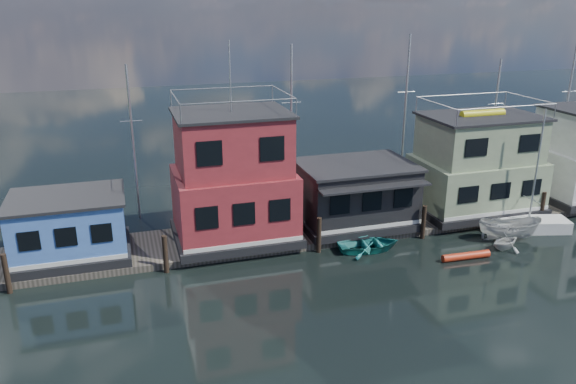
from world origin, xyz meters
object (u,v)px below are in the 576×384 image
object	(u,v)px
houseboat_green	(477,166)
day_sailer	(528,224)
houseboat_dark	(355,194)
houseboat_red	(234,180)
dinghy_teal	(369,244)
houseboat_blue	(70,227)
red_kayak	(466,256)
dinghy_white	(505,241)
motorboat	(509,229)

from	to	relation	value
houseboat_green	day_sailer	size ratio (longest dim) A/B	1.04
houseboat_dark	day_sailer	distance (m)	11.54
houseboat_red	dinghy_teal	bearing A→B (deg)	-24.77
houseboat_dark	dinghy_teal	bearing A→B (deg)	-98.24
houseboat_dark	houseboat_blue	bearing A→B (deg)	179.94
houseboat_dark	houseboat_green	xyz separation A→B (m)	(9.00, 0.02, 1.13)
houseboat_dark	dinghy_teal	world-z (taller)	houseboat_dark
houseboat_red	red_kayak	distance (m)	14.41
day_sailer	red_kayak	bearing A→B (deg)	-143.00
houseboat_blue	dinghy_white	size ratio (longest dim) A/B	3.06
dinghy_teal	houseboat_blue	bearing A→B (deg)	82.47
houseboat_dark	houseboat_green	world-z (taller)	houseboat_green
houseboat_blue	motorboat	bearing A→B (deg)	-10.00
motorboat	day_sailer	xyz separation A→B (m)	(2.21, 0.91, -0.30)
dinghy_teal	houseboat_dark	bearing A→B (deg)	-4.26
motorboat	day_sailer	size ratio (longest dim) A/B	0.49
dinghy_teal	day_sailer	distance (m)	11.26
red_kayak	day_sailer	xyz separation A→B (m)	(6.38, 2.57, 0.24)
houseboat_red	red_kayak	xyz separation A→B (m)	(12.38, -6.26, -3.88)
red_kayak	motorboat	bearing A→B (deg)	24.15
red_kayak	dinghy_teal	world-z (taller)	dinghy_teal
dinghy_teal	day_sailer	xyz separation A→B (m)	(11.26, -0.23, 0.07)
houseboat_blue	houseboat_dark	world-z (taller)	houseboat_dark
houseboat_green	dinghy_white	size ratio (longest dim) A/B	4.02
day_sailer	houseboat_blue	bearing A→B (deg)	-172.35
dinghy_white	dinghy_teal	distance (m)	8.27
houseboat_blue	day_sailer	xyz separation A→B (m)	(28.26, -3.69, -1.75)
dinghy_white	dinghy_teal	xyz separation A→B (m)	(-7.96, 2.25, -0.16)
houseboat_red	day_sailer	bearing A→B (deg)	-11.13
day_sailer	houseboat_red	bearing A→B (deg)	-176.04
houseboat_green	motorboat	xyz separation A→B (m)	(-0.45, -4.59, -2.80)
houseboat_blue	day_sailer	bearing A→B (deg)	-7.44
red_kayak	dinghy_teal	bearing A→B (deg)	152.65
houseboat_green	red_kayak	size ratio (longest dim) A/B	2.81
houseboat_red	dinghy_teal	distance (m)	9.06
houseboat_green	motorboat	size ratio (longest dim) A/B	2.15
houseboat_green	red_kayak	xyz separation A→B (m)	(-4.62, -6.26, -3.33)
houseboat_red	houseboat_dark	bearing A→B (deg)	-0.14
dinghy_teal	houseboat_green	bearing A→B (deg)	-66.00
houseboat_red	motorboat	xyz separation A→B (m)	(16.55, -4.59, -3.35)
houseboat_blue	motorboat	distance (m)	26.49
houseboat_red	houseboat_green	xyz separation A→B (m)	(17.00, 0.00, -0.55)
houseboat_blue	motorboat	size ratio (longest dim) A/B	1.64
houseboat_red	houseboat_blue	bearing A→B (deg)	-180.00
day_sailer	motorboat	bearing A→B (deg)	-142.62
day_sailer	houseboat_green	bearing A→B (deg)	130.59
houseboat_green	motorboat	distance (m)	5.40
houseboat_dark	dinghy_white	world-z (taller)	houseboat_dark
dinghy_teal	dinghy_white	bearing A→B (deg)	-101.80
dinghy_white	dinghy_teal	size ratio (longest dim) A/B	0.55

